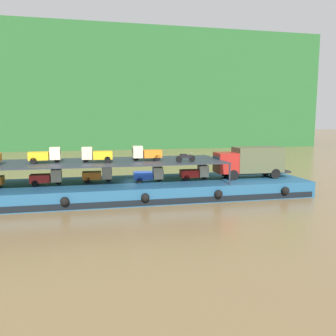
# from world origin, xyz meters

# --- Properties ---
(ground_plane) EXTENTS (400.00, 400.00, 0.00)m
(ground_plane) POSITION_xyz_m (0.00, 0.00, 0.00)
(ground_plane) COLOR brown
(hillside_far_bank) EXTENTS (111.86, 37.00, 30.50)m
(hillside_far_bank) POSITION_xyz_m (0.00, 70.09, 17.18)
(hillside_far_bank) COLOR #235628
(hillside_far_bank) RESTS_ON ground
(cargo_barge) EXTENTS (32.58, 8.46, 1.50)m
(cargo_barge) POSITION_xyz_m (0.00, -0.03, 0.75)
(cargo_barge) COLOR navy
(cargo_barge) RESTS_ON ground
(covered_lorry) EXTENTS (7.88, 2.38, 3.10)m
(covered_lorry) POSITION_xyz_m (11.31, -0.33, 3.19)
(covered_lorry) COLOR maroon
(covered_lorry) RESTS_ON cargo_barge
(cargo_rack) EXTENTS (23.38, 7.07, 2.00)m
(cargo_rack) POSITION_xyz_m (-3.80, 0.00, 3.44)
(cargo_rack) COLOR #232833
(cargo_rack) RESTS_ON cargo_barge
(mini_truck_lower_aft) EXTENTS (2.76, 1.24, 1.38)m
(mini_truck_lower_aft) POSITION_xyz_m (-8.31, -0.03, 2.19)
(mini_truck_lower_aft) COLOR red
(mini_truck_lower_aft) RESTS_ON cargo_barge
(mini_truck_lower_mid) EXTENTS (2.78, 1.28, 1.38)m
(mini_truck_lower_mid) POSITION_xyz_m (-3.78, 0.58, 2.19)
(mini_truck_lower_mid) COLOR orange
(mini_truck_lower_mid) RESTS_ON cargo_barge
(mini_truck_lower_fore) EXTENTS (2.76, 1.24, 1.38)m
(mini_truck_lower_fore) POSITION_xyz_m (0.93, -0.48, 2.19)
(mini_truck_lower_fore) COLOR #1E47B7
(mini_truck_lower_fore) RESTS_ON cargo_barge
(mini_truck_lower_bow) EXTENTS (2.76, 1.24, 1.38)m
(mini_truck_lower_bow) POSITION_xyz_m (5.52, -0.20, 2.19)
(mini_truck_lower_bow) COLOR red
(mini_truck_lower_bow) RESTS_ON cargo_barge
(mini_truck_upper_mid) EXTENTS (2.78, 1.28, 1.38)m
(mini_truck_upper_mid) POSITION_xyz_m (-8.35, 0.11, 4.19)
(mini_truck_upper_mid) COLOR gold
(mini_truck_upper_mid) RESTS_ON cargo_rack
(mini_truck_upper_fore) EXTENTS (2.79, 1.29, 1.38)m
(mini_truck_upper_fore) POSITION_xyz_m (-3.85, -0.40, 4.19)
(mini_truck_upper_fore) COLOR gold
(mini_truck_upper_fore) RESTS_ON cargo_rack
(mini_truck_upper_bow) EXTENTS (2.74, 1.20, 1.38)m
(mini_truck_upper_bow) POSITION_xyz_m (0.76, -0.09, 4.19)
(mini_truck_upper_bow) COLOR orange
(mini_truck_upper_bow) RESTS_ON cargo_rack
(motorcycle_upper_port) EXTENTS (1.89, 0.55, 0.87)m
(motorcycle_upper_port) POSITION_xyz_m (4.03, -2.12, 3.93)
(motorcycle_upper_port) COLOR black
(motorcycle_upper_port) RESTS_ON cargo_rack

